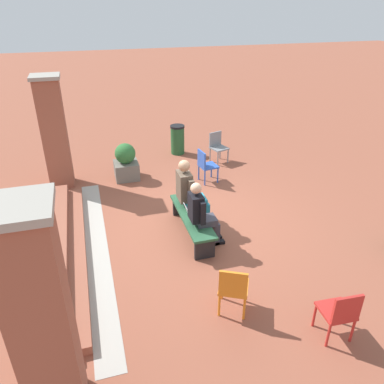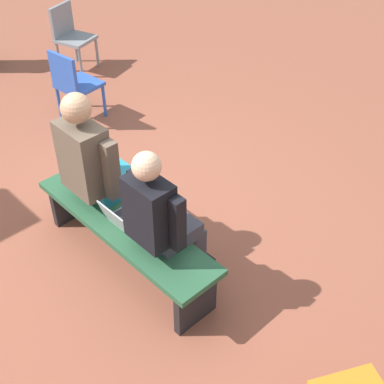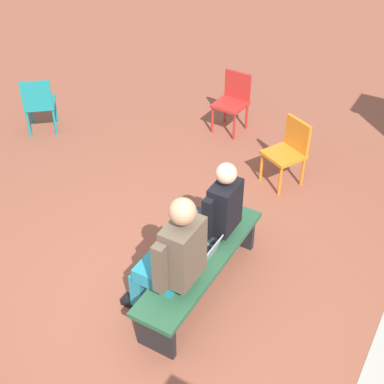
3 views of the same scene
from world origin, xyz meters
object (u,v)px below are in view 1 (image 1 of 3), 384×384
Objects in this scene: person_student at (201,212)px; plastic_chair_far_left at (218,145)px; bench at (192,219)px; planter at (126,162)px; plastic_chair_by_pillar at (340,312)px; plastic_chair_mid_courtyard at (206,164)px; person_adult at (190,191)px; laptop at (192,213)px; litter_bin at (178,139)px; plastic_chair_far_right at (233,287)px.

plastic_chair_far_left is (3.74, -1.67, -0.22)m from person_student.
bench is 1.91× the size of planter.
plastic_chair_by_pillar is 1.00× the size of plastic_chair_mid_courtyard.
person_adult reaches higher than planter.
person_student is 0.42m from laptop.
planter reaches higher than plastic_chair_by_pillar.
litter_bin reaches higher than laptop.
plastic_chair_by_pillar is 6.30m from planter.
person_student is at bearing -167.80° from laptop.
plastic_chair_by_pillar is at bearing -158.51° from laptop.
plastic_chair_by_pillar is (-2.62, -1.09, -0.22)m from person_student.
plastic_chair_by_pillar is (-3.00, -1.16, 0.13)m from bench.
plastic_chair_by_pillar is at bearing -125.47° from plastic_chair_far_right.
plastic_chair_mid_courtyard and plastic_chair_far_left have the same top height.
bench is at bearing 155.58° from plastic_chair_mid_courtyard.
plastic_chair_far_right reaches higher than bench.
plastic_chair_by_pillar is 5.19m from plastic_chair_mid_courtyard.
person_adult is 3.57m from plastic_chair_by_pillar.
person_student reaches higher than planter.
plastic_chair_by_pillar is at bearing -161.04° from planter.
laptop is at bearing 168.59° from person_adult.
plastic_chair_far_left is (1.18, -0.74, 0.00)m from plastic_chair_mid_courtyard.
plastic_chair_far_left is at bearing -27.28° from laptop.
plastic_chair_mid_courtyard is at bearing -24.48° from laptop.
plastic_chair_far_right is 0.98× the size of litter_bin.
person_adult is 1.51× the size of planter.
person_student is at bearing -170.20° from bench.
plastic_chair_far_right and plastic_chair_mid_courtyard have the same top height.
bench is 2.16m from plastic_chair_far_right.
litter_bin is (7.28, 0.35, -0.05)m from plastic_chair_by_pillar.
plastic_chair_far_right is 4.46m from plastic_chair_mid_courtyard.
litter_bin is (4.66, -0.74, -0.27)m from person_student.
laptop is at bearing 152.72° from plastic_chair_far_left.
plastic_chair_far_left reaches higher than bench.
plastic_chair_far_left is (5.52, -1.75, 0.00)m from plastic_chair_far_right.
plastic_chair_far_right is 6.49m from litter_bin.
person_student is 1.80m from plastic_chair_far_right.
plastic_chair_far_right is at bearing 177.39° from person_student.
plastic_chair_far_right is at bearing 179.57° from bench.
person_adult is at bearing 169.26° from litter_bin.
person_adult is 1.70× the size of plastic_chair_by_pillar.
person_student is at bearing -2.61° from plastic_chair_far_right.
person_student is at bearing 179.48° from person_adult.
bench is 0.52m from person_student.
laptop is at bearing -0.11° from plastic_chair_far_right.
plastic_chair_far_right is (-2.55, 0.09, -0.27)m from person_adult.
litter_bin is at bearing -9.07° from person_student.
plastic_chair_far_right is 5.19m from planter.
bench is at bearing 152.74° from plastic_chair_far_left.
plastic_chair_far_right is 1.44m from plastic_chair_by_pillar.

